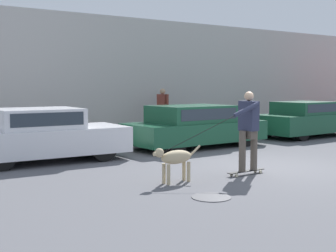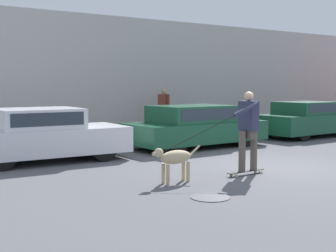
{
  "view_description": "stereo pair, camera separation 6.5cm",
  "coord_description": "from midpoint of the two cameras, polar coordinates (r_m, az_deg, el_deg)",
  "views": [
    {
      "loc": [
        -7.91,
        -7.48,
        1.9
      ],
      "look_at": [
        -1.9,
        1.34,
        0.95
      ],
      "focal_mm": 50.0,
      "sensor_mm": 36.0,
      "label": 1
    },
    {
      "loc": [
        -7.86,
        -7.52,
        1.9
      ],
      "look_at": [
        -1.9,
        1.34,
        0.95
      ],
      "focal_mm": 50.0,
      "sensor_mm": 36.0,
      "label": 2
    }
  ],
  "objects": [
    {
      "name": "manhole_cover",
      "position": [
        8.0,
        5.05,
        -8.64
      ],
      "size": [
        0.67,
        0.67,
        0.01
      ],
      "color": "#38383D",
      "rests_on": "ground_plane"
    },
    {
      "name": "parked_car_1",
      "position": [
        14.16,
        3.12,
        -0.09
      ],
      "size": [
        4.39,
        1.98,
        1.27
      ],
      "rotation": [
        0.0,
        0.0,
        0.03
      ],
      "color": "black",
      "rests_on": "ground_plane"
    },
    {
      "name": "dog",
      "position": [
        9.04,
        0.65,
        -3.98
      ],
      "size": [
        1.16,
        0.31,
        0.71
      ],
      "rotation": [
        0.0,
        0.0,
        3.21
      ],
      "color": "tan",
      "rests_on": "ground_plane"
    },
    {
      "name": "sidewalk_curb",
      "position": [
        15.62,
        -3.68,
        -1.68
      ],
      "size": [
        30.0,
        2.22,
        0.12
      ],
      "color": "gray",
      "rests_on": "ground_plane"
    },
    {
      "name": "parked_car_2",
      "position": [
        17.75,
        16.43,
        0.75
      ],
      "size": [
        4.17,
        1.92,
        1.28
      ],
      "rotation": [
        0.0,
        0.0,
        0.04
      ],
      "color": "black",
      "rests_on": "ground_plane"
    },
    {
      "name": "pedestrian_with_bag",
      "position": [
        16.46,
        -0.8,
        2.07
      ],
      "size": [
        0.26,
        0.65,
        1.64
      ],
      "rotation": [
        0.0,
        0.0,
        0.16
      ],
      "color": "#3D4760",
      "rests_on": "sidewalk_curb"
    },
    {
      "name": "ground_plane",
      "position": [
        11.05,
        12.03,
        -4.93
      ],
      "size": [
        36.0,
        36.0,
        0.0
      ],
      "primitive_type": "plane",
      "color": "#545459"
    },
    {
      "name": "fire_hydrant",
      "position": [
        16.48,
        8.76,
        -0.16
      ],
      "size": [
        0.18,
        0.18,
        0.78
      ],
      "color": "#4C5156",
      "rests_on": "ground_plane"
    },
    {
      "name": "parked_car_0",
      "position": [
        11.93,
        -15.12,
        -1.16
      ],
      "size": [
        4.04,
        1.95,
        1.32
      ],
      "rotation": [
        0.0,
        0.0,
        -0.04
      ],
      "color": "black",
      "rests_on": "ground_plane"
    },
    {
      "name": "back_wall",
      "position": [
        16.62,
        -5.99,
        5.83
      ],
      "size": [
        32.0,
        0.3,
        4.24
      ],
      "color": "#B2ADA8",
      "rests_on": "ground_plane"
    },
    {
      "name": "skateboarder",
      "position": [
        9.93,
        9.53,
        -0.19
      ],
      "size": [
        2.58,
        0.6,
        1.75
      ],
      "rotation": [
        0.0,
        0.0,
        3.16
      ],
      "color": "beige",
      "rests_on": "ground_plane"
    }
  ]
}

